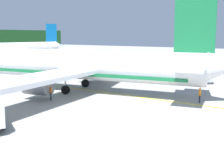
{
  "coord_description": "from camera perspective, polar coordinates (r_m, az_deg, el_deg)",
  "views": [
    {
      "loc": [
        -37.18,
        -2.65,
        7.39
      ],
      "look_at": [
        -6.67,
        17.67,
        2.28
      ],
      "focal_mm": 46.25,
      "sensor_mm": 36.0,
      "label": 1
    }
  ],
  "objects": [
    {
      "name": "crew_loader_left",
      "position": [
        32.64,
        16.98,
        -3.68
      ],
      "size": [
        0.62,
        0.31,
        1.71
      ],
      "color": "#191E33",
      "rests_on": "ground"
    },
    {
      "name": "apron_guide_line",
      "position": [
        37.28,
        -2.0,
        -3.49
      ],
      "size": [
        0.3,
        60.0,
        0.01
      ],
      "primitive_type": "cube",
      "color": "yellow",
      "rests_on": "ground"
    },
    {
      "name": "ground",
      "position": [
        63.28,
        -19.92,
        0.67
      ],
      "size": [
        240.0,
        320.0,
        0.2
      ],
      "primitive_type": "cube",
      "color": "#999993"
    },
    {
      "name": "crew_marshaller",
      "position": [
        33.19,
        -12.03,
        -3.31
      ],
      "size": [
        0.47,
        0.49,
        1.71
      ],
      "color": "#191E33",
      "rests_on": "ground"
    },
    {
      "name": "cargo_container_near",
      "position": [
        45.79,
        18.01,
        -0.48
      ],
      "size": [
        2.52,
        2.52,
        2.11
      ],
      "color": "#333338",
      "rests_on": "ground"
    },
    {
      "name": "airliner_foreground",
      "position": [
        38.64,
        -8.4,
        1.91
      ],
      "size": [
        34.48,
        41.5,
        11.9
      ],
      "color": "white",
      "rests_on": "ground"
    },
    {
      "name": "airliner_mid_apron",
      "position": [
        92.9,
        -19.41,
        4.85
      ],
      "size": [
        37.89,
        31.51,
        10.88
      ],
      "color": "white",
      "rests_on": "ground"
    }
  ]
}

